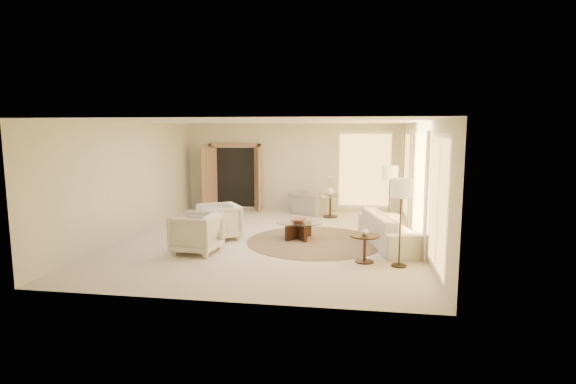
# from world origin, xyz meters

# --- Properties ---
(room) EXTENTS (7.04, 8.04, 2.83)m
(room) POSITION_xyz_m (0.00, 0.00, 1.40)
(room) COLOR beige
(room) RESTS_ON ground
(windows_right) EXTENTS (0.10, 6.40, 2.40)m
(windows_right) POSITION_xyz_m (3.45, 0.10, 1.35)
(windows_right) COLOR #FFC866
(windows_right) RESTS_ON room
(window_back_corner) EXTENTS (1.70, 0.10, 2.40)m
(window_back_corner) POSITION_xyz_m (2.30, 3.95, 1.35)
(window_back_corner) COLOR #FFC866
(window_back_corner) RESTS_ON room
(curtains_right) EXTENTS (0.06, 5.20, 2.60)m
(curtains_right) POSITION_xyz_m (3.40, 1.00, 1.30)
(curtains_right) COLOR #BDAE8A
(curtains_right) RESTS_ON room
(french_doors) EXTENTS (1.95, 0.66, 2.16)m
(french_doors) POSITION_xyz_m (-1.90, 3.82, 1.07)
(french_doors) COLOR #A17A5C
(french_doors) RESTS_ON room
(area_rug) EXTENTS (3.70, 3.70, 0.01)m
(area_rug) POSITION_xyz_m (1.11, -0.08, 0.01)
(area_rug) COLOR #3D2C22
(area_rug) RESTS_ON room
(sofa) EXTENTS (1.56, 2.71, 0.74)m
(sofa) POSITION_xyz_m (2.90, -0.13, 0.37)
(sofa) COLOR beige
(sofa) RESTS_ON room
(armchair_left) EXTENTS (1.20, 1.22, 0.93)m
(armchair_left) POSITION_xyz_m (-1.20, -0.15, 0.47)
(armchair_left) COLOR beige
(armchair_left) RESTS_ON room
(armchair_right) EXTENTS (0.93, 0.98, 0.93)m
(armchair_right) POSITION_xyz_m (-1.31, -1.39, 0.47)
(armchair_right) COLOR beige
(armchair_right) RESTS_ON room
(accent_chair) EXTENTS (1.23, 1.08, 0.90)m
(accent_chair) POSITION_xyz_m (0.62, 3.40, 0.45)
(accent_chair) COLOR gray
(accent_chair) RESTS_ON room
(coffee_table) EXTENTS (1.16, 1.16, 0.40)m
(coffee_table) POSITION_xyz_m (0.70, 0.13, 0.25)
(coffee_table) COLOR black
(coffee_table) RESTS_ON room
(end_table) EXTENTS (0.58, 0.58, 0.55)m
(end_table) POSITION_xyz_m (2.25, -1.57, 0.38)
(end_table) COLOR black
(end_table) RESTS_ON room
(side_table) EXTENTS (0.58, 0.58, 0.67)m
(side_table) POSITION_xyz_m (1.29, 2.96, 0.41)
(side_table) COLOR #2D2418
(side_table) RESTS_ON room
(floor_lamp_near) EXTENTS (0.41, 0.41, 1.70)m
(floor_lamp_near) POSITION_xyz_m (2.90, 1.34, 1.45)
(floor_lamp_near) COLOR #2D2418
(floor_lamp_near) RESTS_ON room
(floor_lamp_far) EXTENTS (0.41, 0.41, 1.71)m
(floor_lamp_far) POSITION_xyz_m (2.90, -1.75, 1.45)
(floor_lamp_far) COLOR #2D2418
(floor_lamp_far) RESTS_ON room
(bowl) EXTENTS (0.38, 0.38, 0.09)m
(bowl) POSITION_xyz_m (0.70, 0.13, 0.45)
(bowl) COLOR brown
(bowl) RESTS_ON coffee_table
(end_vase) EXTENTS (0.20, 0.20, 0.16)m
(end_vase) POSITION_xyz_m (2.25, -1.57, 0.63)
(end_vase) COLOR white
(end_vase) RESTS_ON end_table
(side_vase) EXTENTS (0.25, 0.25, 0.26)m
(side_vase) POSITION_xyz_m (1.29, 2.96, 0.80)
(side_vase) COLOR white
(side_vase) RESTS_ON side_table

